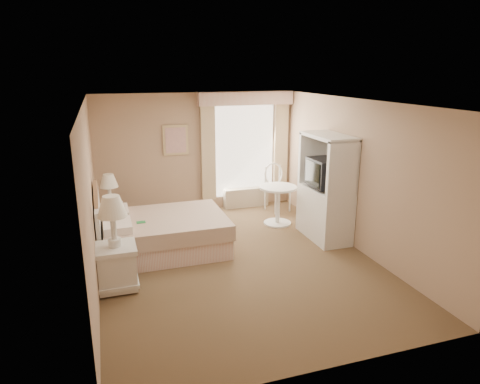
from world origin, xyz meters
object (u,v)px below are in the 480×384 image
object	(u,v)px
bed	(158,232)
armoire	(326,196)
nightstand_near	(116,255)
round_table	(278,199)
cafe_chair	(276,183)
nightstand_far	(111,212)

from	to	relation	value
bed	armoire	world-z (taller)	armoire
bed	nightstand_near	bearing A→B (deg)	-122.68
round_table	armoire	size ratio (longest dim) A/B	0.41
round_table	cafe_chair	world-z (taller)	cafe_chair
cafe_chair	armoire	bearing A→B (deg)	-97.10
cafe_chair	round_table	bearing A→B (deg)	-124.19
nightstand_far	nightstand_near	bearing A→B (deg)	-90.00
nightstand_near	cafe_chair	xyz separation A→B (m)	(3.43, 2.56, 0.09)
nightstand_near	nightstand_far	world-z (taller)	nightstand_near
bed	round_table	distance (m)	2.49
bed	cafe_chair	xyz separation A→B (m)	(2.72, 1.45, 0.26)
bed	armoire	xyz separation A→B (m)	(2.94, -0.30, 0.45)
round_table	cafe_chair	size ratio (longest dim) A/B	0.75
nightstand_near	round_table	distance (m)	3.57
nightstand_far	cafe_chair	xyz separation A→B (m)	(3.43, 0.37, 0.17)
nightstand_near	armoire	world-z (taller)	armoire
nightstand_far	bed	bearing A→B (deg)	-56.59
bed	nightstand_far	distance (m)	1.30
bed	armoire	bearing A→B (deg)	-5.92
bed	nightstand_far	bearing A→B (deg)	123.41
nightstand_near	armoire	size ratio (longest dim) A/B	0.71
bed	cafe_chair	world-z (taller)	bed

